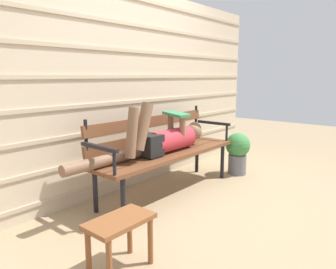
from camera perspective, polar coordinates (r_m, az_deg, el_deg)
The scene contains 6 objects.
ground_plane at distance 3.32m, azimuth 2.61°, elevation -11.12°, with size 12.00×12.00×0.00m, color tan.
house_siding at distance 3.55m, azimuth -6.22°, elevation 8.14°, with size 4.66×0.08×2.16m.
park_bench at distance 3.34m, azimuth -0.92°, elevation -2.24°, with size 1.82×0.50×0.85m.
reclining_person at distance 3.20m, azimuth -1.03°, elevation -0.78°, with size 1.75×0.25×0.55m.
footstool at distance 2.10m, azimuth -8.66°, elevation -16.60°, with size 0.43×0.25×0.35m.
potted_plant at distance 4.07m, azimuth 12.43°, elevation -2.93°, with size 0.30×0.30×0.53m.
Camera 1 is at (-2.46, -1.87, 1.23)m, focal length 33.85 mm.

